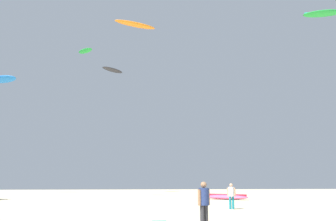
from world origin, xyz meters
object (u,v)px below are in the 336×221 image
kite_grounded_near (227,197)px  kite_aloft_0 (323,13)px  person_midground (231,194)px  kite_aloft_1 (113,70)px  kite_aloft_2 (85,51)px  person_foreground (204,201)px  kite_aloft_4 (3,79)px  kite_aloft_5 (135,25)px

kite_grounded_near → kite_aloft_0: (9.12, -3.28, 17.27)m
person_midground → kite_aloft_1: bearing=32.3°
kite_aloft_0 → kite_aloft_2: (-23.34, 7.50, -1.84)m
person_foreground → person_midground: person_foreground is taller
kite_aloft_4 → kite_aloft_5: 25.39m
person_midground → kite_grounded_near: size_ratio=0.39×
person_midground → kite_aloft_1: (-9.49, 28.01, 16.41)m
kite_aloft_2 → kite_aloft_5: kite_aloft_5 is taller
kite_aloft_4 → kite_aloft_5: (18.08, -17.81, 0.88)m
person_foreground → kite_aloft_1: (-6.04, 37.02, 16.32)m
person_midground → kite_aloft_1: size_ratio=0.47×
kite_aloft_2 → kite_aloft_5: (5.41, -6.07, 0.60)m
kite_grounded_near → kite_aloft_2: bearing=163.5°
person_foreground → kite_aloft_0: kite_aloft_0 is taller
person_midground → kite_aloft_5: bearing=47.0°
kite_aloft_2 → kite_aloft_5: bearing=-48.3°
person_midground → kite_aloft_0: bearing=-41.8°
kite_grounded_near → kite_aloft_0: bearing=-19.8°
kite_aloft_0 → kite_aloft_4: bearing=151.9°
kite_aloft_1 → kite_aloft_4: 15.01m
person_midground → kite_grounded_near: (2.52, 11.35, -0.69)m
kite_aloft_1 → kite_aloft_4: size_ratio=0.75×
kite_aloft_4 → kite_aloft_2: bearing=-42.8°
kite_aloft_1 → kite_aloft_5: (3.21, -18.52, -1.07)m
person_foreground → person_midground: size_ratio=1.10×
kite_grounded_near → kite_aloft_5: size_ratio=0.97×
person_foreground → kite_aloft_0: bearing=-73.7°
kite_aloft_5 → kite_aloft_1: bearing=99.8°
person_foreground → kite_aloft_2: kite_aloft_2 is taller
kite_aloft_0 → kite_aloft_1: bearing=136.7°
kite_grounded_near → kite_aloft_2: (-14.22, 4.22, 15.43)m
kite_aloft_0 → person_foreground: bearing=-131.5°
kite_aloft_2 → person_foreground: bearing=-71.5°
person_foreground → person_midground: (3.46, 9.00, -0.09)m
kite_aloft_0 → kite_aloft_1: kite_aloft_0 is taller
kite_aloft_1 → kite_aloft_5: size_ratio=0.81×
kite_aloft_1 → kite_aloft_2: kite_aloft_1 is taller
person_midground → kite_grounded_near: 11.65m
kite_aloft_5 → kite_aloft_0: bearing=-4.6°
person_foreground → kite_grounded_near: (5.98, 20.35, -0.78)m
person_midground → kite_aloft_4: kite_aloft_4 is taller
kite_aloft_4 → kite_aloft_5: kite_aloft_5 is taller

